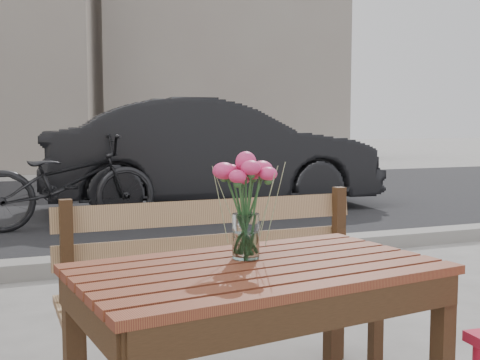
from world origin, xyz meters
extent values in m
cube|color=black|center=(0.00, 7.00, 0.00)|extent=(30.00, 8.00, 0.00)
cube|color=gray|center=(0.00, 3.00, 0.06)|extent=(30.00, 0.25, 0.12)
cube|color=gray|center=(5.00, 15.00, 3.00)|extent=(7.00, 3.00, 6.00)
cube|color=maroon|center=(-0.10, 0.15, 0.65)|extent=(1.15, 0.77, 0.03)
cube|color=#332011|center=(0.36, 0.48, 0.32)|extent=(0.06, 0.06, 0.64)
cube|color=#866245|center=(0.01, 0.72, 0.42)|extent=(1.33, 0.38, 0.03)
cube|color=#866245|center=(0.01, 0.92, 0.64)|extent=(1.32, 0.05, 0.36)
cube|color=#332011|center=(0.62, 0.58, 0.22)|extent=(0.05, 0.05, 0.43)
cube|color=#332011|center=(-0.59, 0.86, 0.40)|extent=(0.05, 0.05, 0.80)
cube|color=#332011|center=(0.62, 0.88, 0.40)|extent=(0.05, 0.05, 0.80)
cylinder|color=white|center=(-0.11, 0.24, 0.74)|extent=(0.09, 0.09, 0.14)
cylinder|color=#2A5C2D|center=(-0.11, 0.24, 0.81)|extent=(0.05, 0.05, 0.29)
imported|color=black|center=(1.72, 5.95, 0.71)|extent=(4.40, 1.86, 1.41)
imported|color=black|center=(-0.21, 5.02, 0.50)|extent=(1.92, 0.75, 0.99)
camera|label=1|loc=(-0.80, -1.48, 1.08)|focal=45.00mm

